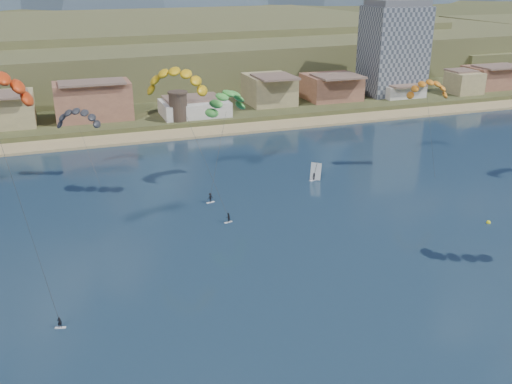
% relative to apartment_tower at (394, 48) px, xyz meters
% --- Properties ---
extents(ground, '(2400.00, 2400.00, 0.00)m').
position_rel_apartment_tower_xyz_m(ground, '(-85.00, -128.00, -17.82)').
color(ground, black).
rests_on(ground, ground).
extents(beach, '(2200.00, 12.00, 0.90)m').
position_rel_apartment_tower_xyz_m(beach, '(-85.00, -22.00, -17.57)').
color(beach, tan).
rests_on(beach, ground).
extents(land, '(2200.00, 900.00, 4.00)m').
position_rel_apartment_tower_xyz_m(land, '(-85.00, 432.00, -17.82)').
color(land, '#4D4A2A').
rests_on(land, ground).
extents(foothills, '(940.00, 210.00, 18.00)m').
position_rel_apartment_tower_xyz_m(foothills, '(-62.61, 104.47, -8.74)').
color(foothills, brown).
rests_on(foothills, ground).
extents(town, '(400.00, 24.00, 12.00)m').
position_rel_apartment_tower_xyz_m(town, '(-125.00, -6.00, -9.82)').
color(town, silver).
rests_on(town, ground).
extents(apartment_tower, '(20.00, 16.00, 32.00)m').
position_rel_apartment_tower_xyz_m(apartment_tower, '(0.00, 0.00, 0.00)').
color(apartment_tower, gray).
rests_on(apartment_tower, ground).
extents(watchtower, '(5.82, 5.82, 8.60)m').
position_rel_apartment_tower_xyz_m(watchtower, '(-80.00, -14.00, -11.45)').
color(watchtower, '#47382D').
rests_on(watchtower, ground).
extents(kitesurfer_yellow, '(12.96, 20.07, 28.99)m').
position_rel_apartment_tower_xyz_m(kitesurfer_yellow, '(-91.60, -69.65, 6.55)').
color(kitesurfer_yellow, silver).
rests_on(kitesurfer_yellow, ground).
extents(kitesurfer_green, '(13.33, 15.40, 22.14)m').
position_rel_apartment_tower_xyz_m(kitesurfer_green, '(-80.25, -63.96, 0.50)').
color(kitesurfer_green, silver).
rests_on(kitesurfer_green, ground).
extents(distant_kite_dark, '(10.44, 7.34, 17.54)m').
position_rel_apartment_tower_xyz_m(distant_kite_dark, '(-109.45, -50.28, -3.58)').
color(distant_kite_dark, '#262626').
rests_on(distant_kite_dark, ground).
extents(distant_kite_orange, '(10.20, 7.14, 22.14)m').
position_rel_apartment_tower_xyz_m(distant_kite_orange, '(-35.22, -69.94, 1.42)').
color(distant_kite_orange, '#262626').
rests_on(distant_kite_orange, ground).
extents(windsurfer, '(2.27, 2.49, 3.89)m').
position_rel_apartment_tower_xyz_m(windsurfer, '(-61.78, -69.10, -16.59)').
color(windsurfer, silver).
rests_on(windsurfer, ground).
extents(buoy, '(0.76, 0.76, 0.76)m').
position_rel_apartment_tower_xyz_m(buoy, '(-41.59, -100.65, -17.69)').
color(buoy, yellow).
rests_on(buoy, ground).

